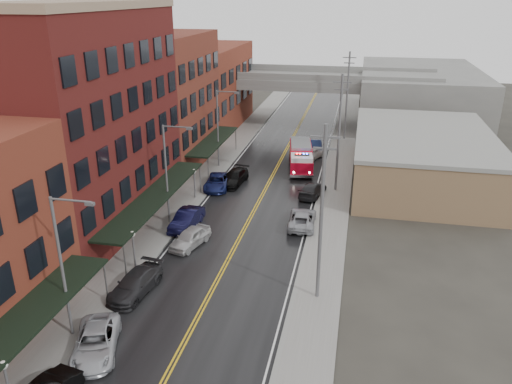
{
  "coord_description": "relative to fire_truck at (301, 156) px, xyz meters",
  "views": [
    {
      "loc": [
        9.08,
        -13.84,
        19.14
      ],
      "look_at": [
        0.74,
        25.65,
        3.0
      ],
      "focal_mm": 35.0,
      "sensor_mm": 36.0,
      "label": 1
    }
  ],
  "objects": [
    {
      "name": "parked_car_left_4",
      "position": [
        -6.37,
        -20.84,
        -0.84
      ],
      "size": [
        2.85,
        4.6,
        1.46
      ],
      "primitive_type": "imported",
      "rotation": [
        0.0,
        0.0,
        -0.28
      ],
      "color": "#B5B5B5",
      "rests_on": "ground"
    },
    {
      "name": "right_far_block",
      "position": [
        15.23,
        28.81,
        2.43
      ],
      "size": [
        18.0,
        30.0,
        8.0
      ],
      "primitive_type": "cube",
      "color": "slate",
      "rests_on": "ground"
    },
    {
      "name": "brick_building_c",
      "position": [
        -16.07,
        -0.69,
        5.93
      ],
      "size": [
        9.0,
        15.0,
        15.0
      ],
      "primitive_type": "cube",
      "color": "maroon",
      "rests_on": "ground"
    },
    {
      "name": "sidewalk_left",
      "position": [
        -10.07,
        -11.19,
        -1.5
      ],
      "size": [
        3.0,
        160.0,
        0.15
      ],
      "primitive_type": "cube",
      "color": "slate",
      "rests_on": "ground"
    },
    {
      "name": "globe_lamp_0",
      "position": [
        -9.17,
        -39.19,
        0.74
      ],
      "size": [
        0.44,
        0.44,
        3.12
      ],
      "color": "#59595B",
      "rests_on": "ground"
    },
    {
      "name": "globe_lamp_2",
      "position": [
        -9.17,
        -11.19,
        0.74
      ],
      "size": [
        0.44,
        0.44,
        3.12
      ],
      "color": "#59595B",
      "rests_on": "ground"
    },
    {
      "name": "parked_car_right_1",
      "position": [
        2.23,
        -8.07,
        -0.9
      ],
      "size": [
        2.84,
        4.94,
        1.35
      ],
      "primitive_type": "imported",
      "rotation": [
        0.0,
        0.0,
        2.93
      ],
      "color": "black",
      "rests_on": "ground"
    },
    {
      "name": "parked_car_left_2",
      "position": [
        -7.38,
        -34.31,
        -0.87
      ],
      "size": [
        3.91,
        5.55,
        1.41
      ],
      "primitive_type": "imported",
      "rotation": [
        0.0,
        0.0,
        0.35
      ],
      "color": "#ADAFB5",
      "rests_on": "ground"
    },
    {
      "name": "awning_0",
      "position": [
        -10.26,
        -37.19,
        1.42
      ],
      "size": [
        2.6,
        16.0,
        3.09
      ],
      "color": "black",
      "rests_on": "ground"
    },
    {
      "name": "road",
      "position": [
        -2.77,
        -11.19,
        -1.56
      ],
      "size": [
        11.0,
        160.0,
        0.02
      ],
      "primitive_type": "cube",
      "color": "black",
      "rests_on": "ground"
    },
    {
      "name": "street_lamp_0",
      "position": [
        -9.31,
        -33.19,
        3.61
      ],
      "size": [
        2.64,
        0.22,
        9.0
      ],
      "color": "#59595B",
      "rests_on": "ground"
    },
    {
      "name": "street_lamp_2",
      "position": [
        -9.31,
        -1.19,
        3.61
      ],
      "size": [
        2.64,
        0.22,
        9.0
      ],
      "color": "#59595B",
      "rests_on": "ground"
    },
    {
      "name": "parked_car_left_3",
      "position": [
        -7.77,
        -28.17,
        -0.84
      ],
      "size": [
        2.68,
        5.28,
        1.47
      ],
      "primitive_type": "imported",
      "rotation": [
        0.0,
        0.0,
        -0.13
      ],
      "color": "#252528",
      "rests_on": "ground"
    },
    {
      "name": "parked_car_right_0",
      "position": [
        2.07,
        -15.26,
        -0.88
      ],
      "size": [
        2.48,
        5.04,
        1.38
      ],
      "primitive_type": "imported",
      "rotation": [
        0.0,
        0.0,
        3.18
      ],
      "color": "#989A9F",
      "rests_on": "ground"
    },
    {
      "name": "parked_car_left_6",
      "position": [
        -7.77,
        -7.99,
        -0.87
      ],
      "size": [
        2.83,
        5.28,
        1.41
      ],
      "primitive_type": "imported",
      "rotation": [
        0.0,
        0.0,
        0.1
      ],
      "color": "navy",
      "rests_on": "ground"
    },
    {
      "name": "parked_car_left_5",
      "position": [
        -7.77,
        -17.67,
        -0.79
      ],
      "size": [
        2.01,
        4.87,
        1.57
      ],
      "primitive_type": "imported",
      "rotation": [
        0.0,
        0.0,
        -0.07
      ],
      "color": "black",
      "rests_on": "ground"
    },
    {
      "name": "street_lamp_1",
      "position": [
        -9.31,
        -17.19,
        3.61
      ],
      "size": [
        2.64,
        0.22,
        9.0
      ],
      "color": "#59595B",
      "rests_on": "ground"
    },
    {
      "name": "utility_pole_0",
      "position": [
        4.43,
        -26.19,
        4.73
      ],
      "size": [
        1.8,
        0.24,
        12.0
      ],
      "color": "#59595B",
      "rests_on": "ground"
    },
    {
      "name": "fire_truck",
      "position": [
        0.0,
        0.0,
        0.0
      ],
      "size": [
        4.15,
        8.24,
        2.9
      ],
      "rotation": [
        0.0,
        0.0,
        0.16
      ],
      "color": "#B6081E",
      "rests_on": "ground"
    },
    {
      "name": "curb_right",
      "position": [
        2.88,
        -11.19,
        -1.5
      ],
      "size": [
        0.3,
        160.0,
        0.15
      ],
      "primitive_type": "cube",
      "color": "gray",
      "rests_on": "ground"
    },
    {
      "name": "parked_car_right_3",
      "position": [
        0.83,
        7.57,
        -0.78
      ],
      "size": [
        2.42,
        5.01,
        1.58
      ],
      "primitive_type": "imported",
      "rotation": [
        0.0,
        0.0,
        3.3
      ],
      "color": "#0E1633",
      "rests_on": "ground"
    },
    {
      "name": "overpass",
      "position": [
        -2.77,
        20.81,
        4.41
      ],
      "size": [
        40.0,
        10.0,
        7.5
      ],
      "color": "slate",
      "rests_on": "ground"
    },
    {
      "name": "tan_building",
      "position": [
        13.23,
        -1.19,
        0.93
      ],
      "size": [
        14.0,
        22.0,
        5.0
      ],
      "primitive_type": "cube",
      "color": "#8D6D4C",
      "rests_on": "ground"
    },
    {
      "name": "awning_1",
      "position": [
        -10.26,
        -18.19,
        1.42
      ],
      "size": [
        2.6,
        18.0,
        3.09
      ],
      "color": "black",
      "rests_on": "ground"
    },
    {
      "name": "awning_2",
      "position": [
        -10.25,
        -0.69,
        1.41
      ],
      "size": [
        2.6,
        13.0,
        3.09
      ],
      "color": "black",
      "rests_on": "ground"
    },
    {
      "name": "utility_pole_1",
      "position": [
        4.43,
        -6.19,
        4.73
      ],
      "size": [
        1.8,
        0.24,
        12.0
      ],
      "color": "#59595B",
      "rests_on": "ground"
    },
    {
      "name": "brick_building_far",
      "position": [
        -16.07,
        16.81,
        4.43
      ],
      "size": [
        9.0,
        20.0,
        12.0
      ],
      "primitive_type": "cube",
      "color": "brown",
      "rests_on": "ground"
    },
    {
      "name": "curb_left",
      "position": [
        -8.42,
        -11.19,
        -1.5
      ],
      "size": [
        0.3,
        160.0,
        0.15
      ],
      "primitive_type": "cube",
      "color": "gray",
      "rests_on": "ground"
    },
    {
      "name": "parked_car_left_7",
      "position": [
        -6.37,
        -6.39,
        -0.84
      ],
      "size": [
        2.63,
        5.24,
        1.46
      ],
      "primitive_type": "imported",
      "rotation": [
        0.0,
        0.0,
        -0.12
      ],
      "color": "black",
      "rests_on": "ground"
    },
    {
      "name": "brick_building_b",
      "position": [
        -16.07,
        -18.19,
        7.43
      ],
      "size": [
        9.0,
        20.0,
        18.0
      ],
      "primitive_type": "cube",
      "color": "#521715",
      "rests_on": "ground"
    },
    {
      "name": "parked_car_right_2",
      "position": [
        0.83,
        3.93,
        -0.82
      ],
      "size": [
        3.11,
        4.72,
        1.49
      ],
      "primitive_type": "imported",
      "rotation": [
        0.0,
        0.0,
        2.81
      ],
      "color": "silver",
      "rests_on": "ground"
    },
    {
      "name": "globe_lamp_1",
      "position": [
        -9.17,
        -25.19,
        0.74
      ],
      "size": [
        0.44,
        0.44,
        3.12
      ],
      "color": "#59595B",
      "rests_on": "ground"
    },
    {
      "name": "sidewalk_right",
      "position": [
        4.53,
        -11.19,
        -1.5
      ],
      "size": [
        3.0,
        160.0,
        0.15
      ],
      "primitive_type": "cube",
      "color": "slate",
      "rests_on": "ground"
    },
    {
      "name": "utility_pole_2",
      "position": [
        4.43,
        13.81,
        4.73
      ],
      "size": [
        1.8,
        0.24,
        12.0
      ],
      "color": "#59595B",
      "rests_on": "ground"
    }
  ]
}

